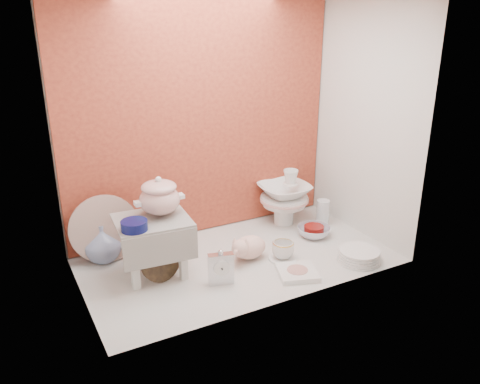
{
  "coord_description": "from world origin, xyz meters",
  "views": [
    {
      "loc": [
        -1.21,
        -2.28,
        1.41
      ],
      "look_at": [
        0.02,
        0.02,
        0.42
      ],
      "focal_mm": 36.67,
      "sensor_mm": 36.0,
      "label": 1
    }
  ],
  "objects_px": {
    "mantel_clock": "(221,267)",
    "gold_rim_teacup": "(283,250)",
    "soup_tureen": "(159,196)",
    "floral_platter": "(105,229)",
    "step_stool": "(154,247)",
    "crystal_bowl": "(314,232)",
    "blue_white_vase": "(103,243)",
    "plush_pig": "(249,247)",
    "porcelain_tower": "(284,197)",
    "dinner_plate_stack": "(359,256)"
  },
  "relations": [
    {
      "from": "crystal_bowl",
      "to": "porcelain_tower",
      "type": "xyz_separation_m",
      "value": [
        -0.06,
        0.27,
        0.16
      ]
    },
    {
      "from": "gold_rim_teacup",
      "to": "dinner_plate_stack",
      "type": "relative_size",
      "value": 0.52
    },
    {
      "from": "soup_tureen",
      "to": "dinner_plate_stack",
      "type": "xyz_separation_m",
      "value": [
        1.05,
        -0.46,
        -0.41
      ]
    },
    {
      "from": "dinner_plate_stack",
      "to": "gold_rim_teacup",
      "type": "bearing_deg",
      "value": 148.87
    },
    {
      "from": "dinner_plate_stack",
      "to": "crystal_bowl",
      "type": "bearing_deg",
      "value": 94.66
    },
    {
      "from": "porcelain_tower",
      "to": "floral_platter",
      "type": "bearing_deg",
      "value": 177.97
    },
    {
      "from": "blue_white_vase",
      "to": "mantel_clock",
      "type": "distance_m",
      "value": 0.75
    },
    {
      "from": "step_stool",
      "to": "crystal_bowl",
      "type": "height_order",
      "value": "step_stool"
    },
    {
      "from": "soup_tureen",
      "to": "plush_pig",
      "type": "height_order",
      "value": "soup_tureen"
    },
    {
      "from": "soup_tureen",
      "to": "crystal_bowl",
      "type": "height_order",
      "value": "soup_tureen"
    },
    {
      "from": "blue_white_vase",
      "to": "dinner_plate_stack",
      "type": "bearing_deg",
      "value": -28.68
    },
    {
      "from": "step_stool",
      "to": "mantel_clock",
      "type": "relative_size",
      "value": 1.99
    },
    {
      "from": "floral_platter",
      "to": "soup_tureen",
      "type": "bearing_deg",
      "value": -45.02
    },
    {
      "from": "plush_pig",
      "to": "crystal_bowl",
      "type": "distance_m",
      "value": 0.53
    },
    {
      "from": "blue_white_vase",
      "to": "porcelain_tower",
      "type": "relative_size",
      "value": 0.58
    },
    {
      "from": "step_stool",
      "to": "dinner_plate_stack",
      "type": "distance_m",
      "value": 1.19
    },
    {
      "from": "mantel_clock",
      "to": "soup_tureen",
      "type": "bearing_deg",
      "value": 141.59
    },
    {
      "from": "soup_tureen",
      "to": "mantel_clock",
      "type": "bearing_deg",
      "value": -53.79
    },
    {
      "from": "floral_platter",
      "to": "plush_pig",
      "type": "distance_m",
      "value": 0.85
    },
    {
      "from": "soup_tureen",
      "to": "floral_platter",
      "type": "bearing_deg",
      "value": 134.98
    },
    {
      "from": "porcelain_tower",
      "to": "gold_rim_teacup",
      "type": "bearing_deg",
      "value": -123.38
    },
    {
      "from": "soup_tureen",
      "to": "floral_platter",
      "type": "height_order",
      "value": "soup_tureen"
    },
    {
      "from": "step_stool",
      "to": "plush_pig",
      "type": "bearing_deg",
      "value": -4.99
    },
    {
      "from": "floral_platter",
      "to": "plush_pig",
      "type": "xyz_separation_m",
      "value": [
        0.75,
        -0.38,
        -0.12
      ]
    },
    {
      "from": "floral_platter",
      "to": "blue_white_vase",
      "type": "relative_size",
      "value": 1.8
    },
    {
      "from": "gold_rim_teacup",
      "to": "porcelain_tower",
      "type": "distance_m",
      "value": 0.55
    },
    {
      "from": "plush_pig",
      "to": "step_stool",
      "type": "bearing_deg",
      "value": 165.3
    },
    {
      "from": "soup_tureen",
      "to": "crystal_bowl",
      "type": "distance_m",
      "value": 1.1
    },
    {
      "from": "gold_rim_teacup",
      "to": "dinner_plate_stack",
      "type": "height_order",
      "value": "gold_rim_teacup"
    },
    {
      "from": "crystal_bowl",
      "to": "blue_white_vase",
      "type": "bearing_deg",
      "value": 165.95
    },
    {
      "from": "step_stool",
      "to": "mantel_clock",
      "type": "height_order",
      "value": "step_stool"
    },
    {
      "from": "floral_platter",
      "to": "dinner_plate_stack",
      "type": "xyz_separation_m",
      "value": [
        1.3,
        -0.72,
        -0.16
      ]
    },
    {
      "from": "gold_rim_teacup",
      "to": "crystal_bowl",
      "type": "height_order",
      "value": "gold_rim_teacup"
    },
    {
      "from": "crystal_bowl",
      "to": "porcelain_tower",
      "type": "distance_m",
      "value": 0.32
    },
    {
      "from": "blue_white_vase",
      "to": "porcelain_tower",
      "type": "bearing_deg",
      "value": -2.32
    },
    {
      "from": "soup_tureen",
      "to": "mantel_clock",
      "type": "distance_m",
      "value": 0.51
    },
    {
      "from": "mantel_clock",
      "to": "gold_rim_teacup",
      "type": "distance_m",
      "value": 0.45
    },
    {
      "from": "gold_rim_teacup",
      "to": "porcelain_tower",
      "type": "bearing_deg",
      "value": 56.62
    },
    {
      "from": "floral_platter",
      "to": "gold_rim_teacup",
      "type": "xyz_separation_m",
      "value": [
        0.92,
        -0.49,
        -0.14
      ]
    },
    {
      "from": "blue_white_vase",
      "to": "mantel_clock",
      "type": "height_order",
      "value": "blue_white_vase"
    },
    {
      "from": "porcelain_tower",
      "to": "step_stool",
      "type": "bearing_deg",
      "value": -166.34
    },
    {
      "from": "soup_tureen",
      "to": "dinner_plate_stack",
      "type": "height_order",
      "value": "soup_tureen"
    },
    {
      "from": "blue_white_vase",
      "to": "crystal_bowl",
      "type": "relative_size",
      "value": 1.04
    },
    {
      "from": "floral_platter",
      "to": "plush_pig",
      "type": "height_order",
      "value": "floral_platter"
    },
    {
      "from": "mantel_clock",
      "to": "porcelain_tower",
      "type": "bearing_deg",
      "value": 50.35
    },
    {
      "from": "gold_rim_teacup",
      "to": "soup_tureen",
      "type": "bearing_deg",
      "value": 161.01
    },
    {
      "from": "plush_pig",
      "to": "crystal_bowl",
      "type": "height_order",
      "value": "plush_pig"
    },
    {
      "from": "mantel_clock",
      "to": "gold_rim_teacup",
      "type": "bearing_deg",
      "value": 24.56
    },
    {
      "from": "step_stool",
      "to": "crystal_bowl",
      "type": "bearing_deg",
      "value": 3.24
    },
    {
      "from": "mantel_clock",
      "to": "gold_rim_teacup",
      "type": "relative_size",
      "value": 1.5
    }
  ]
}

